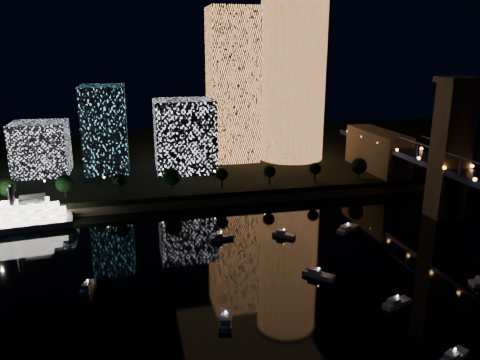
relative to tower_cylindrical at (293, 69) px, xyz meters
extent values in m
plane|color=black|center=(-34.19, -132.03, -49.56)|extent=(520.00, 520.00, 0.00)
cube|color=black|center=(-34.19, 27.97, -47.06)|extent=(420.00, 160.00, 5.00)
cube|color=#6B5E4C|center=(-34.19, -50.03, -48.06)|extent=(420.00, 6.00, 3.00)
cylinder|color=#F0904C|center=(0.00, 0.00, -1.13)|extent=(32.00, 32.00, 86.88)
cube|color=#F0904C|center=(-29.24, 4.30, -8.06)|extent=(22.95, 22.95, 73.01)
cube|color=white|center=(-55.38, -13.39, -28.39)|extent=(26.28, 22.24, 32.35)
cube|color=#50ADDB|center=(-90.28, -4.08, -25.36)|extent=(19.20, 24.97, 38.41)
cube|color=white|center=(-118.23, -4.77, -33.02)|extent=(23.09, 20.99, 23.09)
cube|color=#6B5E4C|center=(30.81, -82.03, -25.56)|extent=(11.00, 9.00, 48.00)
cube|color=#6B5E4C|center=(30.81, -82.03, -0.56)|extent=(13.00, 11.00, 2.00)
cube|color=#6B5E4C|center=(30.81, -32.03, -38.06)|extent=(12.00, 40.00, 23.00)
cube|color=navy|center=(25.81, -96.03, -28.06)|extent=(0.50, 0.50, 7.00)
cube|color=navy|center=(25.81, -72.03, -28.06)|extent=(0.50, 0.50, 7.00)
sphere|color=orange|center=(25.31, -87.03, -29.76)|extent=(1.20, 1.20, 1.20)
sphere|color=orange|center=(25.31, -42.03, -29.76)|extent=(1.20, 1.20, 1.20)
cube|color=silver|center=(-112.71, -59.80, -39.59)|extent=(8.80, 7.01, 1.83)
cylinder|color=black|center=(-118.54, -62.53, -37.35)|extent=(1.43, 1.43, 6.11)
cylinder|color=black|center=(-119.01, -58.49, -37.35)|extent=(1.43, 1.43, 6.11)
cube|color=silver|center=(-32.02, -87.63, -48.96)|extent=(7.19, 6.52, 1.20)
cube|color=silver|center=(-32.87, -86.93, -47.86)|extent=(3.21, 3.12, 1.00)
sphere|color=white|center=(-32.02, -87.63, -46.96)|extent=(0.36, 0.36, 0.36)
cube|color=silver|center=(-31.63, -116.27, -48.96)|extent=(7.97, 8.04, 1.20)
cube|color=silver|center=(-32.53, -115.35, -47.86)|extent=(3.69, 3.70, 1.00)
sphere|color=white|center=(-31.63, -116.27, -46.96)|extent=(0.36, 0.36, 0.36)
cube|color=silver|center=(-60.16, -131.75, -48.96)|extent=(4.69, 9.03, 1.20)
cube|color=silver|center=(-60.46, -133.01, -47.86)|extent=(2.88, 3.46, 1.00)
sphere|color=white|center=(-60.16, -131.75, -46.96)|extent=(0.36, 0.36, 0.36)
cube|color=silver|center=(-9.49, -87.41, -48.96)|extent=(9.41, 7.81, 1.20)
cube|color=silver|center=(-10.65, -88.21, -47.86)|extent=(4.08, 3.87, 1.00)
sphere|color=white|center=(-9.49, -87.41, -46.96)|extent=(0.36, 0.36, 0.36)
cube|color=silver|center=(-52.34, -85.09, -48.96)|extent=(7.97, 3.38, 1.20)
cube|color=silver|center=(-53.49, -85.23, -47.86)|extent=(2.93, 2.32, 1.00)
sphere|color=white|center=(-52.34, -85.09, -46.96)|extent=(0.36, 0.36, 0.36)
cube|color=silver|center=(-91.47, -109.40, -48.96)|extent=(3.53, 7.22, 1.20)
cube|color=silver|center=(-91.68, -110.42, -47.86)|extent=(2.24, 2.73, 1.00)
sphere|color=white|center=(-91.47, -109.40, -46.96)|extent=(0.36, 0.36, 0.36)
cube|color=silver|center=(-18.97, -134.10, -48.96)|extent=(8.07, 4.89, 1.20)
cube|color=silver|center=(-20.06, -134.49, -47.86)|extent=(3.20, 2.78, 1.00)
sphere|color=white|center=(-18.97, -134.10, -46.96)|extent=(0.36, 0.36, 0.36)
cube|color=silver|center=(-18.97, -154.97, -48.96)|extent=(8.04, 5.74, 1.20)
cube|color=silver|center=(-20.01, -155.50, -47.86)|extent=(3.34, 3.03, 1.00)
sphere|color=white|center=(-18.97, -154.97, -46.96)|extent=(0.36, 0.36, 0.36)
cylinder|color=black|center=(-124.19, -44.03, -42.56)|extent=(0.70, 0.70, 4.00)
sphere|color=black|center=(-124.19, -44.03, -39.06)|extent=(6.75, 6.75, 6.75)
cylinder|color=black|center=(-104.19, -44.03, -42.56)|extent=(0.70, 0.70, 4.00)
sphere|color=black|center=(-104.19, -44.03, -39.06)|extent=(6.66, 6.66, 6.66)
cylinder|color=black|center=(-84.19, -44.03, -42.56)|extent=(0.70, 0.70, 4.00)
sphere|color=black|center=(-84.19, -44.03, -39.06)|extent=(5.16, 5.16, 5.16)
cylinder|color=black|center=(-64.19, -44.03, -42.56)|extent=(0.70, 0.70, 4.00)
sphere|color=black|center=(-64.19, -44.03, -39.06)|extent=(6.90, 6.90, 6.90)
cylinder|color=black|center=(-44.19, -44.03, -42.56)|extent=(0.70, 0.70, 4.00)
sphere|color=black|center=(-44.19, -44.03, -39.06)|extent=(5.02, 5.02, 5.02)
cylinder|color=black|center=(-24.19, -44.03, -42.56)|extent=(0.70, 0.70, 4.00)
sphere|color=black|center=(-24.19, -44.03, -39.06)|extent=(5.21, 5.21, 5.21)
cylinder|color=black|center=(-4.19, -44.03, -42.56)|extent=(0.70, 0.70, 4.00)
sphere|color=black|center=(-4.19, -44.03, -39.06)|extent=(5.08, 5.08, 5.08)
cylinder|color=black|center=(15.81, -44.03, -42.56)|extent=(0.70, 0.70, 4.00)
sphere|color=black|center=(15.81, -44.03, -39.06)|extent=(6.88, 6.88, 6.88)
cylinder|color=black|center=(-112.19, -38.03, -42.06)|extent=(0.24, 0.24, 5.00)
sphere|color=#FFCC7F|center=(-112.19, -38.03, -39.26)|extent=(0.70, 0.70, 0.70)
cylinder|color=black|center=(-90.19, -38.03, -42.06)|extent=(0.24, 0.24, 5.00)
sphere|color=#FFCC7F|center=(-90.19, -38.03, -39.26)|extent=(0.70, 0.70, 0.70)
cylinder|color=black|center=(-68.19, -38.03, -42.06)|extent=(0.24, 0.24, 5.00)
sphere|color=#FFCC7F|center=(-68.19, -38.03, -39.26)|extent=(0.70, 0.70, 0.70)
cylinder|color=black|center=(-46.19, -38.03, -42.06)|extent=(0.24, 0.24, 5.00)
sphere|color=#FFCC7F|center=(-46.19, -38.03, -39.26)|extent=(0.70, 0.70, 0.70)
cylinder|color=black|center=(-24.19, -38.03, -42.06)|extent=(0.24, 0.24, 5.00)
sphere|color=#FFCC7F|center=(-24.19, -38.03, -39.26)|extent=(0.70, 0.70, 0.70)
cylinder|color=black|center=(-2.19, -38.03, -42.06)|extent=(0.24, 0.24, 5.00)
sphere|color=#FFCC7F|center=(-2.19, -38.03, -39.26)|extent=(0.70, 0.70, 0.70)
camera|label=1|loc=(-77.77, -222.42, 9.77)|focal=35.00mm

